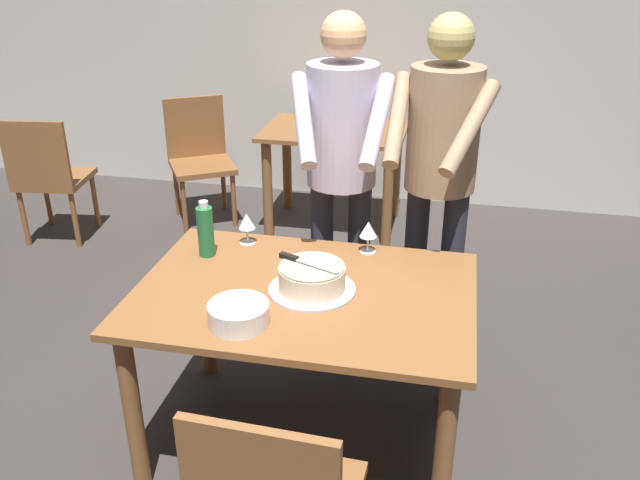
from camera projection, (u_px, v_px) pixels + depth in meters
ground_plane at (306, 439)px, 2.92m from camera, size 14.00×14.00×0.00m
back_wall at (395, 27)px, 5.00m from camera, size 10.00×0.12×2.70m
main_dining_table at (304, 316)px, 2.65m from camera, size 1.32×0.92×0.75m
cake_on_platter at (312, 279)px, 2.58m from camera, size 0.34×0.34×0.11m
cake_knife at (297, 260)px, 2.59m from camera, size 0.26×0.12×0.02m
plate_stack at (239, 314)px, 2.37m from camera, size 0.22×0.22×0.08m
wine_glass_near at (247, 222)px, 2.94m from camera, size 0.08×0.08×0.14m
wine_glass_far at (368, 230)px, 2.86m from camera, size 0.08×0.08×0.14m
water_bottle at (206, 231)px, 2.83m from camera, size 0.07×0.07×0.25m
person_cutting_cake at (342, 158)px, 3.05m from camera, size 0.46×0.57×1.72m
person_standing_beside at (440, 162)px, 3.00m from camera, size 0.46×0.58×1.72m
background_table at (334, 151)px, 4.77m from camera, size 1.00×0.70×0.74m
background_chair_0 at (49, 175)px, 4.57m from camera, size 0.50×0.50×0.90m
background_chair_1 at (200, 155)px, 4.95m from camera, size 0.61×0.61×0.90m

